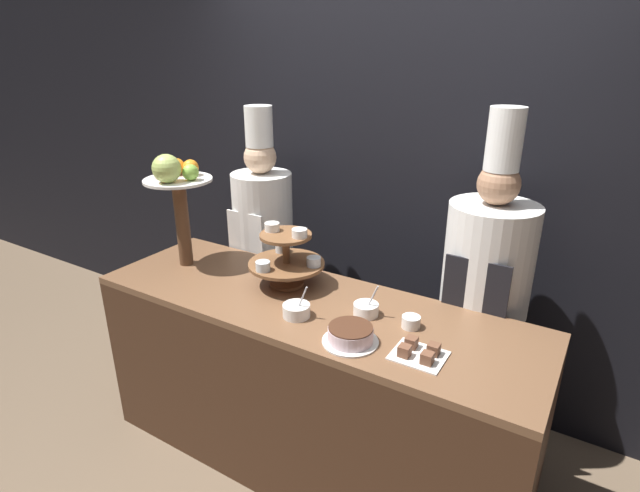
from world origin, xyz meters
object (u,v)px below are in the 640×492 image
fruit_pedestal (177,186)px  serving_bowl_far (366,309)px  tiered_stand (286,256)px  cup_white (411,322)px  serving_bowl_near (296,310)px  cake_round (350,335)px  cake_square_tray (419,352)px  chef_center_left (484,290)px  chef_left (264,239)px

fruit_pedestal → serving_bowl_far: (1.09, 0.03, -0.42)m
tiered_stand → cup_white: (0.69, -0.06, -0.13)m
tiered_stand → serving_bowl_near: (0.22, -0.24, -0.12)m
cake_round → serving_bowl_near: bearing=168.6°
cup_white → serving_bowl_far: (-0.21, -0.00, 0.00)m
fruit_pedestal → cake_round: fruit_pedestal is taller
cake_square_tray → serving_bowl_far: 0.37m
serving_bowl_near → cake_square_tray: bearing=-0.9°
serving_bowl_near → serving_bowl_far: bearing=33.9°
serving_bowl_far → chef_center_left: size_ratio=0.09×
chef_center_left → fruit_pedestal: bearing=-160.8°
serving_bowl_near → chef_center_left: 0.93m
cup_white → fruit_pedestal: bearing=-178.7°
cake_square_tray → chef_center_left: (0.07, 0.67, -0.00)m
serving_bowl_near → fruit_pedestal: bearing=170.1°
fruit_pedestal → cup_white: 1.37m
serving_bowl_far → cake_square_tray: bearing=-29.7°
cake_square_tray → chef_left: 1.43m
cake_round → chef_center_left: size_ratio=0.13×
cake_round → serving_bowl_near: serving_bowl_near is taller
fruit_pedestal → cake_round: size_ratio=2.71×
fruit_pedestal → chef_center_left: (1.48, 0.52, -0.43)m
fruit_pedestal → serving_bowl_near: (0.84, -0.15, -0.41)m
tiered_stand → serving_bowl_near: 0.35m
serving_bowl_far → chef_center_left: (0.39, 0.49, -0.01)m
fruit_pedestal → serving_bowl_far: 1.17m
serving_bowl_near → chef_left: size_ratio=0.09×
chef_left → chef_center_left: (1.34, -0.00, 0.00)m
fruit_pedestal → serving_bowl_near: size_ratio=3.90×
serving_bowl_near → chef_left: bearing=136.3°
cup_white → chef_left: size_ratio=0.05×
tiered_stand → cake_round: bearing=-30.0°
tiered_stand → chef_left: 0.65m
cup_white → chef_center_left: (0.18, 0.49, -0.01)m
serving_bowl_near → serving_bowl_far: 0.31m
tiered_stand → cake_square_tray: (0.80, -0.25, -0.13)m
fruit_pedestal → serving_bowl_near: bearing=-9.9°
fruit_pedestal → chef_left: size_ratio=0.36×
serving_bowl_near → chef_center_left: (0.65, 0.66, -0.01)m
cake_round → cake_square_tray: cake_round is taller
tiered_stand → cake_square_tray: 0.84m
fruit_pedestal → serving_bowl_far: fruit_pedestal is taller
chef_left → cake_round: bearing=-36.0°
cake_square_tray → serving_bowl_far: size_ratio=1.29×
tiered_stand → fruit_pedestal: size_ratio=0.61×
chef_left → chef_center_left: size_ratio=0.96×
cake_round → serving_bowl_near: size_ratio=1.44×
chef_left → serving_bowl_far: bearing=-27.4°
cup_white → chef_left: chef_left is taller
tiered_stand → serving_bowl_far: tiered_stand is taller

